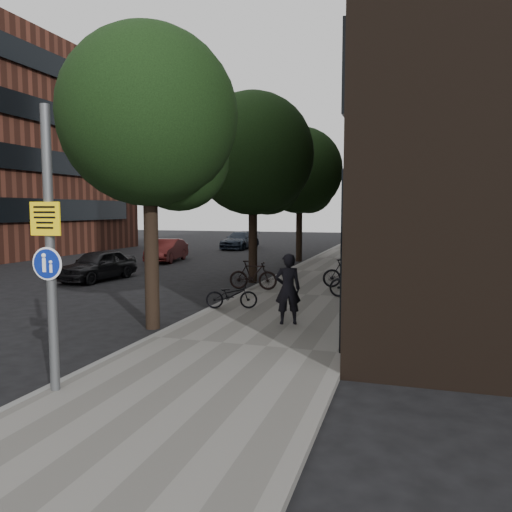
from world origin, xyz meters
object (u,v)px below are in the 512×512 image
at_px(parked_bike_facade_near, 357,283).
at_px(parked_car_near, 98,265).
at_px(pedestrian, 288,289).
at_px(signpost, 50,249).

height_order(parked_bike_facade_near, parked_car_near, parked_car_near).
xyz_separation_m(pedestrian, parked_bike_facade_near, (1.30, 4.37, -0.42)).
bearing_deg(signpost, parked_bike_facade_near, 66.44).
relative_size(signpost, parked_bike_facade_near, 2.47).
relative_size(parked_bike_facade_near, parked_car_near, 0.47).
bearing_deg(parked_car_near, pedestrian, -25.74).
distance_m(signpost, parked_bike_facade_near, 10.88).
height_order(pedestrian, parked_bike_facade_near, pedestrian).
relative_size(pedestrian, parked_bike_facade_near, 0.99).
height_order(signpost, parked_bike_facade_near, signpost).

